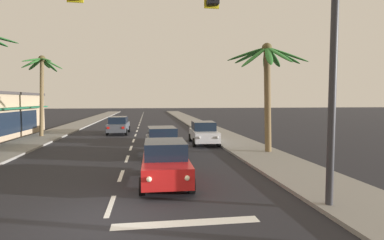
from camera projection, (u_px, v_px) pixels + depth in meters
name	position (u px, v px, depth m)	size (l,w,h in m)	color
ground_plane	(106.00, 219.00, 8.42)	(220.00, 220.00, 0.00)	#232328
sidewalk_right	(217.00, 133.00, 29.28)	(3.20, 110.00, 0.14)	gray
sidewalk_left	(47.00, 136.00, 27.05)	(3.20, 110.00, 0.14)	gray
lane_markings	(140.00, 134.00, 29.11)	(4.28, 89.62, 0.01)	silver
traffic_signal_mast	(221.00, 19.00, 8.34)	(11.06, 0.41, 7.65)	#2D2D33
sedan_lead_at_stop_bar	(165.00, 162.00, 11.99)	(1.99, 4.47, 1.68)	red
sedan_third_in_queue	(162.00, 141.00, 18.02)	(2.10, 4.51, 1.68)	#4C515B
sedan_oncoming_far	(119.00, 125.00, 29.35)	(2.04, 4.49, 1.68)	#4C515B
sedan_parked_nearest_kerb	(204.00, 133.00, 22.61)	(2.07, 4.50, 1.68)	silver
palm_left_third	(42.00, 77.00, 26.16)	(3.45, 3.61, 7.14)	brown
palm_right_second	(268.00, 73.00, 18.28)	(4.65, 4.56, 6.73)	brown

